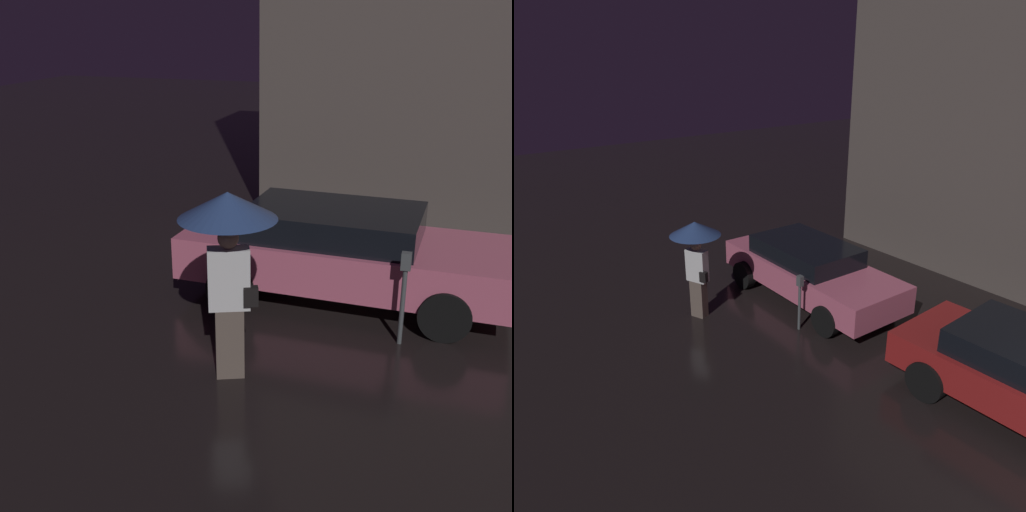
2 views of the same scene
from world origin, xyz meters
The scene contains 3 objects.
parked_car_pink centered at (-6.86, 1.38, 0.73)m, with size 4.67×1.97×1.35m.
pedestrian_with_umbrella centered at (-7.68, -1.10, 1.70)m, with size 1.07×1.07×2.17m.
parking_meter centered at (-5.90, 0.23, 0.76)m, with size 0.12×0.10×1.22m.
Camera 2 is at (0.88, -5.87, 5.38)m, focal length 35.00 mm.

